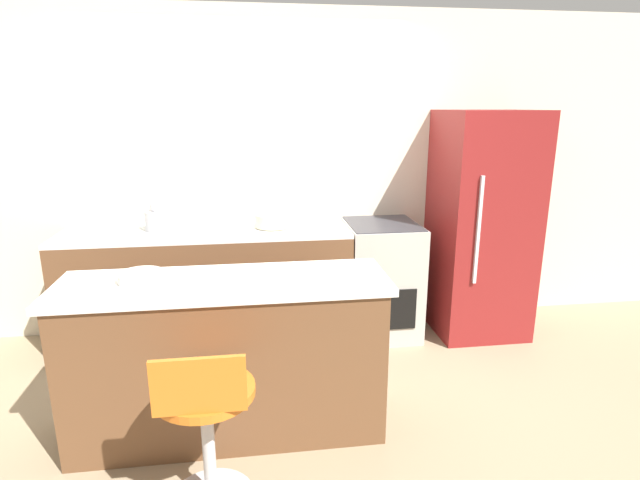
{
  "coord_description": "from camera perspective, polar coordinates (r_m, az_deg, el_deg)",
  "views": [
    {
      "loc": [
        0.02,
        -3.45,
        1.85
      ],
      "look_at": [
        0.47,
        -0.25,
        0.98
      ],
      "focal_mm": 28.0,
      "sensor_mm": 36.0,
      "label": 1
    }
  ],
  "objects": [
    {
      "name": "ground_plane",
      "position": [
        3.92,
        -7.55,
        -13.27
      ],
      "size": [
        14.0,
        14.0,
        0.0
      ],
      "primitive_type": "plane",
      "color": "#998466"
    },
    {
      "name": "wall_back",
      "position": [
        4.16,
        -8.28,
        7.33
      ],
      "size": [
        8.0,
        0.06,
        2.6
      ],
      "color": "beige",
      "rests_on": "ground_plane"
    },
    {
      "name": "back_counter",
      "position": [
        4.04,
        -12.49,
        -5.3
      ],
      "size": [
        2.18,
        0.63,
        0.94
      ],
      "color": "brown",
      "rests_on": "ground_plane"
    },
    {
      "name": "kitchen_island",
      "position": [
        2.96,
        -10.44,
        -13.01
      ],
      "size": [
        1.8,
        0.56,
        0.93
      ],
      "color": "brown",
      "rests_on": "ground_plane"
    },
    {
      "name": "oven_range",
      "position": [
        4.16,
        6.97,
        -4.43
      ],
      "size": [
        0.58,
        0.64,
        0.94
      ],
      "color": "#B7B2A8",
      "rests_on": "ground_plane"
    },
    {
      "name": "refrigerator",
      "position": [
        4.28,
        17.92,
        1.67
      ],
      "size": [
        0.71,
        0.72,
        1.82
      ],
      "color": "maroon",
      "rests_on": "ground_plane"
    },
    {
      "name": "stool_chair",
      "position": [
        2.48,
        -12.84,
        -20.0
      ],
      "size": [
        0.46,
        0.46,
        0.87
      ],
      "color": "#B7B7BC",
      "rests_on": "ground_plane"
    },
    {
      "name": "kettle",
      "position": [
        3.94,
        -18.01,
        2.41
      ],
      "size": [
        0.2,
        0.2,
        0.24
      ],
      "color": "silver",
      "rests_on": "back_counter"
    },
    {
      "name": "mixing_bowl",
      "position": [
        3.89,
        -5.44,
        2.27
      ],
      "size": [
        0.28,
        0.28,
        0.1
      ],
      "color": "beige",
      "rests_on": "back_counter"
    },
    {
      "name": "fruit_bowl",
      "position": [
        2.85,
        -19.75,
        -4.02
      ],
      "size": [
        0.24,
        0.24,
        0.05
      ],
      "color": "white",
      "rests_on": "kitchen_island"
    }
  ]
}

